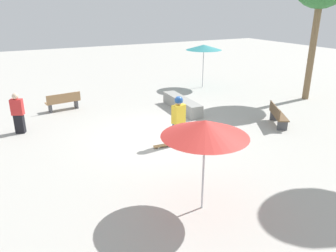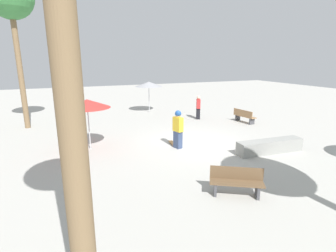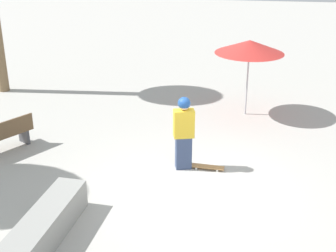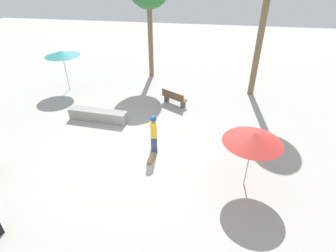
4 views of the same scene
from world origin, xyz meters
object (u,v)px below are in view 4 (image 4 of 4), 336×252
object	(u,v)px
concrete_ledge	(98,115)
shade_umbrella_red	(253,138)
bench_near	(174,98)
skateboard	(151,158)
shade_umbrella_teal	(62,54)
skater_main	(154,133)

from	to	relation	value
concrete_ledge	shade_umbrella_red	size ratio (longest dim) A/B	1.37
bench_near	shade_umbrella_red	bearing A→B (deg)	-28.30
skateboard	shade_umbrella_teal	size ratio (longest dim) A/B	0.32
concrete_ledge	shade_umbrella_red	bearing A→B (deg)	-26.18
shade_umbrella_teal	shade_umbrella_red	distance (m)	12.86
skateboard	shade_umbrella_red	bearing A→B (deg)	81.18
concrete_ledge	bench_near	bearing A→B (deg)	34.32
concrete_ledge	bench_near	xyz separation A→B (m)	(3.67, 2.50, 0.13)
skater_main	bench_near	distance (m)	4.67
shade_umbrella_teal	skateboard	bearing A→B (deg)	-41.45
skateboard	shade_umbrella_teal	bearing A→B (deg)	-127.37
skater_main	bench_near	xyz separation A→B (m)	(0.17, 4.64, -0.53)
skater_main	bench_near	world-z (taller)	skater_main
skater_main	shade_umbrella_teal	bearing A→B (deg)	-144.68
skater_main	shade_umbrella_red	bearing A→B (deg)	53.17
bench_near	shade_umbrella_teal	world-z (taller)	shade_umbrella_teal
skateboard	shade_umbrella_red	distance (m)	4.38
shade_umbrella_red	skater_main	bearing A→B (deg)	159.15
skater_main	skateboard	distance (m)	1.07
skateboard	shade_umbrella_red	world-z (taller)	shade_umbrella_red
skateboard	skater_main	bearing A→B (deg)	-175.31
skater_main	shade_umbrella_red	size ratio (longest dim) A/B	0.77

